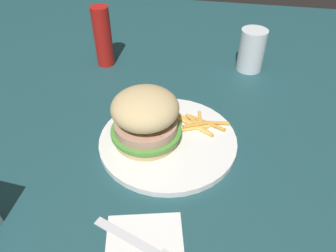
{
  "coord_description": "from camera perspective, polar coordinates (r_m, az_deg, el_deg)",
  "views": [
    {
      "loc": [
        -0.1,
        0.44,
        0.42
      ],
      "look_at": [
        -0.02,
        -0.01,
        0.04
      ],
      "focal_mm": 34.64,
      "sensor_mm": 36.0,
      "label": 1
    }
  ],
  "objects": [
    {
      "name": "plate",
      "position": [
        0.62,
        0.0,
        -2.56
      ],
      "size": [
        0.26,
        0.26,
        0.01
      ],
      "primitive_type": "cylinder",
      "color": "white",
      "rests_on": "ground_plane"
    },
    {
      "name": "fries_pile",
      "position": [
        0.64,
        5.34,
        0.38
      ],
      "size": [
        0.11,
        0.07,
        0.01
      ],
      "color": "#E5B251",
      "rests_on": "plate"
    },
    {
      "name": "napkin",
      "position": [
        0.49,
        -4.14,
        -20.52
      ],
      "size": [
        0.13,
        0.13,
        0.0
      ],
      "primitive_type": "cube",
      "rotation": [
        0.0,
        0.0,
        0.24
      ],
      "color": "white",
      "rests_on": "ground_plane"
    },
    {
      "name": "sandwich",
      "position": [
        0.57,
        -4.1,
        1.23
      ],
      "size": [
        0.13,
        0.13,
        0.1
      ],
      "color": "tan",
      "rests_on": "plate"
    },
    {
      "name": "ground_plane",
      "position": [
        0.62,
        -1.72,
        -3.32
      ],
      "size": [
        1.6,
        1.6,
        0.0
      ],
      "primitive_type": "plane",
      "color": "#1E474C"
    },
    {
      "name": "ketchup_bottle",
      "position": [
        0.85,
        -11.39,
        15.13
      ],
      "size": [
        0.04,
        0.04,
        0.15
      ],
      "primitive_type": "cylinder",
      "color": "#B21914",
      "rests_on": "ground_plane"
    },
    {
      "name": "drink_glass",
      "position": [
        0.85,
        14.42,
        12.38
      ],
      "size": [
        0.06,
        0.06,
        0.1
      ],
      "color": "silver",
      "rests_on": "ground_plane"
    },
    {
      "name": "fork",
      "position": [
        0.48,
        -3.99,
        -20.47
      ],
      "size": [
        0.17,
        0.08,
        0.0
      ],
      "color": "silver",
      "rests_on": "napkin"
    }
  ]
}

